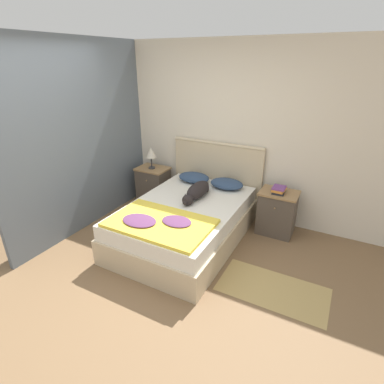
# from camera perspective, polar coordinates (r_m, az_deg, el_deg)

# --- Properties ---
(ground_plane) EXTENTS (16.00, 16.00, 0.00)m
(ground_plane) POSITION_cam_1_polar(r_m,az_deg,el_deg) (3.55, -11.24, -16.37)
(ground_plane) COLOR brown
(wall_back) EXTENTS (9.00, 0.06, 2.55)m
(wall_back) POSITION_cam_1_polar(r_m,az_deg,el_deg) (4.65, 4.24, 11.54)
(wall_back) COLOR beige
(wall_back) RESTS_ON ground_plane
(wall_side_left) EXTENTS (0.06, 3.10, 2.55)m
(wall_side_left) POSITION_cam_1_polar(r_m,az_deg,el_deg) (4.57, -18.20, 10.20)
(wall_side_left) COLOR slate
(wall_side_left) RESTS_ON ground_plane
(bed) EXTENTS (1.38, 2.01, 0.53)m
(bed) POSITION_cam_1_polar(r_m,az_deg,el_deg) (4.05, -1.35, -5.83)
(bed) COLOR #C6B28E
(bed) RESTS_ON ground_plane
(headboard) EXTENTS (1.46, 0.06, 1.14)m
(headboard) POSITION_cam_1_polar(r_m,az_deg,el_deg) (4.74, 4.71, 3.12)
(headboard) COLOR #C6B28E
(headboard) RESTS_ON ground_plane
(nightstand_left) EXTENTS (0.51, 0.40, 0.63)m
(nightstand_left) POSITION_cam_1_polar(r_m,az_deg,el_deg) (5.11, -7.35, 1.27)
(nightstand_left) COLOR #4C4238
(nightstand_left) RESTS_ON ground_plane
(nightstand_right) EXTENTS (0.51, 0.40, 0.63)m
(nightstand_right) POSITION_cam_1_polar(r_m,az_deg,el_deg) (4.35, 15.85, -3.78)
(nightstand_right) COLOR #4C4238
(nightstand_right) RESTS_ON ground_plane
(pillow_left) EXTENTS (0.49, 0.36, 0.13)m
(pillow_left) POSITION_cam_1_polar(r_m,az_deg,el_deg) (4.64, 0.38, 2.80)
(pillow_left) COLOR navy
(pillow_left) RESTS_ON bed
(pillow_right) EXTENTS (0.49, 0.36, 0.13)m
(pillow_right) POSITION_cam_1_polar(r_m,az_deg,el_deg) (4.43, 6.62, 1.58)
(pillow_right) COLOR navy
(pillow_right) RESTS_ON bed
(quilt) EXTENTS (1.19, 0.75, 0.07)m
(quilt) POSITION_cam_1_polar(r_m,az_deg,el_deg) (3.47, -6.29, -5.79)
(quilt) COLOR yellow
(quilt) RESTS_ON bed
(dog) EXTENTS (0.22, 0.74, 0.20)m
(dog) POSITION_cam_1_polar(r_m,az_deg,el_deg) (4.07, 0.95, 0.14)
(dog) COLOR black
(dog) RESTS_ON bed
(book_stack) EXTENTS (0.17, 0.23, 0.08)m
(book_stack) POSITION_cam_1_polar(r_m,az_deg,el_deg) (4.18, 16.22, 0.40)
(book_stack) COLOR #232328
(book_stack) RESTS_ON nightstand_right
(table_lamp) EXTENTS (0.18, 0.18, 0.35)m
(table_lamp) POSITION_cam_1_polar(r_m,az_deg,el_deg) (4.91, -7.82, 7.33)
(table_lamp) COLOR #2D2D33
(table_lamp) RESTS_ON nightstand_left
(rug) EXTENTS (1.15, 0.61, 0.00)m
(rug) POSITION_cam_1_polar(r_m,az_deg,el_deg) (3.51, 15.10, -17.45)
(rug) COLOR tan
(rug) RESTS_ON ground_plane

